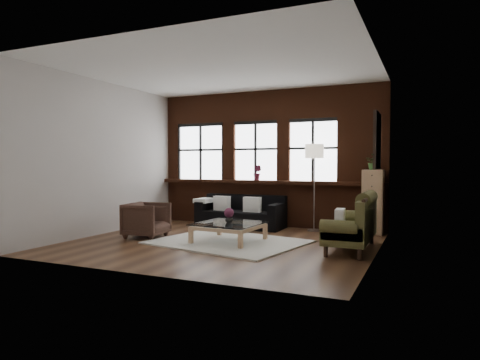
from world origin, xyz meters
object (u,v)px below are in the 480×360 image
at_px(armchair, 147,220).
at_px(drawer_chest, 373,202).
at_px(floor_lamp, 314,184).
at_px(dark_sofa, 241,212).
at_px(coffee_table, 229,233).
at_px(vintage_settee, 351,223).
at_px(vase, 229,219).

distance_m(armchair, drawer_chest, 4.67).
distance_m(drawer_chest, floor_lamp, 1.28).
relative_size(dark_sofa, coffee_table, 1.76).
relative_size(dark_sofa, vintage_settee, 1.15).
height_order(vintage_settee, vase, vintage_settee).
height_order(drawer_chest, floor_lamp, floor_lamp).
distance_m(vintage_settee, floor_lamp, 2.14).
bearing_deg(dark_sofa, floor_lamp, 5.35).
relative_size(coffee_table, drawer_chest, 0.84).
bearing_deg(armchair, floor_lamp, -59.14).
bearing_deg(vintage_settee, floor_lamp, 121.34).
bearing_deg(floor_lamp, coffee_table, -118.99).
xyz_separation_m(vase, floor_lamp, (1.11, 2.00, 0.58)).
height_order(coffee_table, vase, vase).
bearing_deg(coffee_table, floor_lamp, 61.01).
distance_m(armchair, floor_lamp, 3.64).
xyz_separation_m(dark_sofa, floor_lamp, (1.69, 0.16, 0.66)).
bearing_deg(drawer_chest, floor_lamp, -176.43).
xyz_separation_m(vintage_settee, coffee_table, (-2.18, -0.24, -0.28)).
height_order(vintage_settee, drawer_chest, drawer_chest).
bearing_deg(drawer_chest, vintage_settee, -94.75).
bearing_deg(floor_lamp, armchair, -143.25).
xyz_separation_m(drawer_chest, floor_lamp, (-1.23, -0.08, 0.35)).
height_order(dark_sofa, vintage_settee, vintage_settee).
xyz_separation_m(dark_sofa, coffee_table, (0.58, -1.85, -0.18)).
bearing_deg(vintage_settee, drawer_chest, 85.25).
distance_m(vase, drawer_chest, 3.14).
height_order(coffee_table, floor_lamp, floor_lamp).
distance_m(coffee_table, floor_lamp, 2.44).
bearing_deg(drawer_chest, vase, -138.32).
bearing_deg(vase, armchair, -175.53).
xyz_separation_m(armchair, vase, (1.76, 0.14, 0.10)).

